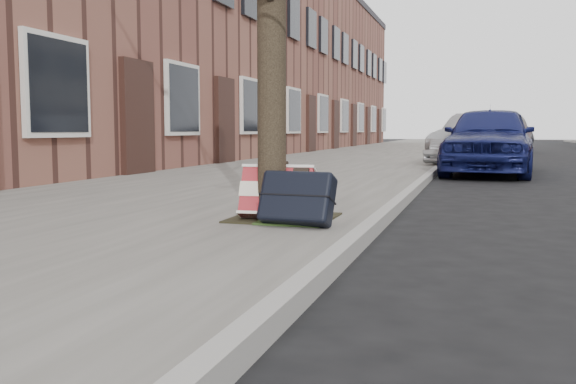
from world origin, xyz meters
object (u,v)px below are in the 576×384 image
(suitcase_navy, at_px, (297,198))
(car_near_front, at_px, (490,140))
(suitcase_red, at_px, (277,193))
(car_near_mid, at_px, (482,140))

(suitcase_navy, xyz_separation_m, car_near_front, (1.55, 8.42, 0.34))
(suitcase_red, xyz_separation_m, car_near_mid, (1.66, 10.61, 0.28))
(suitcase_navy, distance_m, car_near_mid, 10.97)
(suitcase_navy, relative_size, car_near_front, 0.14)
(suitcase_navy, bearing_deg, car_near_mid, 88.32)
(suitcase_red, xyz_separation_m, car_near_front, (1.80, 8.15, 0.34))
(car_near_front, height_order, car_near_mid, car_near_front)
(car_near_mid, bearing_deg, suitcase_red, -81.71)
(suitcase_red, xyz_separation_m, suitcase_navy, (0.25, -0.27, -0.00))
(suitcase_red, relative_size, car_near_mid, 0.16)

